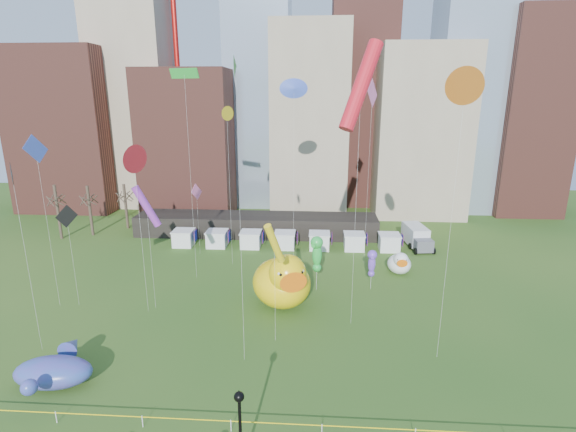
# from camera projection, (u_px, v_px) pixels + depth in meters

# --- Properties ---
(ground) EXTENTS (160.00, 160.00, 0.00)m
(ground) POSITION_uv_depth(u_px,v_px,m) (231.00, 431.00, 28.72)
(ground) COLOR #234F18
(ground) RESTS_ON ground
(skyline) EXTENTS (101.00, 23.00, 68.00)m
(skyline) POSITION_uv_depth(u_px,v_px,m) (301.00, 96.00, 81.48)
(skyline) COLOR brown
(skyline) RESTS_ON ground
(pavilion) EXTENTS (38.00, 6.00, 3.20)m
(pavilion) POSITION_uv_depth(u_px,v_px,m) (256.00, 225.00, 68.90)
(pavilion) COLOR black
(pavilion) RESTS_ON ground
(vendor_tents) EXTENTS (33.24, 2.80, 2.40)m
(vendor_tents) POSITION_uv_depth(u_px,v_px,m) (285.00, 241.00, 62.96)
(vendor_tents) COLOR white
(vendor_tents) RESTS_ON ground
(bare_trees) EXTENTS (8.44, 6.44, 8.50)m
(bare_trees) POSITION_uv_depth(u_px,v_px,m) (91.00, 210.00, 68.48)
(bare_trees) COLOR #382B21
(bare_trees) RESTS_ON ground
(caution_tape) EXTENTS (50.00, 0.06, 0.90)m
(caution_tape) POSITION_uv_depth(u_px,v_px,m) (231.00, 423.00, 28.54)
(caution_tape) COLOR white
(caution_tape) RESTS_ON ground
(big_duck) EXTENTS (8.11, 9.12, 6.39)m
(big_duck) POSITION_uv_depth(u_px,v_px,m) (283.00, 281.00, 44.93)
(big_duck) COLOR yellow
(big_duck) RESTS_ON ground
(small_duck) EXTENTS (3.01, 4.00, 3.05)m
(small_duck) POSITION_uv_depth(u_px,v_px,m) (400.00, 263.00, 53.71)
(small_duck) COLOR white
(small_duck) RESTS_ON ground
(seahorse_green) EXTENTS (1.82, 2.05, 6.48)m
(seahorse_green) POSITION_uv_depth(u_px,v_px,m) (317.00, 251.00, 48.29)
(seahorse_green) COLOR silver
(seahorse_green) RESTS_ON ground
(seahorse_purple) EXTENTS (1.18, 1.43, 4.78)m
(seahorse_purple) POSITION_uv_depth(u_px,v_px,m) (372.00, 261.00, 48.82)
(seahorse_purple) COLOR silver
(seahorse_purple) RESTS_ON ground
(whale_inflatable) EXTENTS (6.13, 7.67, 2.62)m
(whale_inflatable) POSITION_uv_depth(u_px,v_px,m) (55.00, 370.00, 33.18)
(whale_inflatable) COLOR #583CA4
(whale_inflatable) RESTS_ON ground
(lamppost) EXTENTS (0.60, 0.60, 5.72)m
(lamppost) POSITION_uv_depth(u_px,v_px,m) (240.00, 424.00, 24.63)
(lamppost) COLOR black
(lamppost) RESTS_ON footpath
(box_truck) EXTENTS (3.52, 7.25, 2.96)m
(box_truck) POSITION_uv_depth(u_px,v_px,m) (416.00, 236.00, 63.53)
(box_truck) COLOR silver
(box_truck) RESTS_ON ground
(kite_0) EXTENTS (4.20, 3.93, 26.07)m
(kite_0) POSITION_uv_depth(u_px,v_px,m) (361.00, 86.00, 36.32)
(kite_0) COLOR silver
(kite_0) RESTS_ON ground
(kite_1) EXTENTS (1.53, 2.97, 23.40)m
(kite_1) POSITION_uv_depth(u_px,v_px,m) (372.00, 96.00, 51.39)
(kite_1) COLOR silver
(kite_1) RESTS_ON ground
(kite_2) EXTENTS (2.42, 0.04, 11.00)m
(kite_2) POSITION_uv_depth(u_px,v_px,m) (67.00, 218.00, 43.50)
(kite_2) COLOR silver
(kite_2) RESTS_ON ground
(kite_3) EXTENTS (0.43, 1.53, 24.24)m
(kite_3) POSITION_uv_depth(u_px,v_px,m) (235.00, 69.00, 30.28)
(kite_3) COLOR silver
(kite_3) RESTS_ON ground
(kite_4) EXTENTS (1.93, 2.18, 11.23)m
(kite_4) POSITION_uv_depth(u_px,v_px,m) (275.00, 244.00, 36.91)
(kite_4) COLOR silver
(kite_4) RESTS_ON ground
(kite_5) EXTENTS (0.78, 2.72, 17.96)m
(kite_5) POSITION_uv_depth(u_px,v_px,m) (36.00, 152.00, 41.61)
(kite_5) COLOR silver
(kite_5) RESTS_ON ground
(kite_6) EXTENTS (1.38, 2.62, 23.52)m
(kite_6) POSITION_uv_depth(u_px,v_px,m) (465.00, 86.00, 30.88)
(kite_6) COLOR silver
(kite_6) RESTS_ON ground
(kite_7) EXTENTS (2.64, 1.69, 13.14)m
(kite_7) POSITION_uv_depth(u_px,v_px,m) (147.00, 207.00, 42.52)
(kite_7) COLOR silver
(kite_7) RESTS_ON ground
(kite_8) EXTENTS (0.77, 2.67, 17.10)m
(kite_8) POSITION_uv_depth(u_px,v_px,m) (134.00, 159.00, 40.46)
(kite_8) COLOR silver
(kite_8) RESTS_ON ground
(kite_9) EXTENTS (0.89, 2.16, 10.10)m
(kite_9) POSITION_uv_depth(u_px,v_px,m) (197.00, 193.00, 58.44)
(kite_9) COLOR silver
(kite_9) RESTS_ON ground
(kite_10) EXTENTS (1.23, 1.54, 16.51)m
(kite_10) POSITION_uv_depth(u_px,v_px,m) (13.00, 181.00, 33.92)
(kite_10) COLOR silver
(kite_10) RESTS_ON ground
(kite_11) EXTENTS (3.45, 1.51, 24.32)m
(kite_11) POSITION_uv_depth(u_px,v_px,m) (184.00, 75.00, 46.61)
(kite_11) COLOR silver
(kite_11) RESTS_ON ground
(kite_12) EXTENTS (0.84, 1.69, 20.27)m
(kite_12) POSITION_uv_depth(u_px,v_px,m) (227.00, 114.00, 52.07)
(kite_12) COLOR silver
(kite_12) RESTS_ON ground
(kite_13) EXTENTS (2.36, 0.98, 23.50)m
(kite_13) POSITION_uv_depth(u_px,v_px,m) (294.00, 89.00, 52.66)
(kite_13) COLOR silver
(kite_13) RESTS_ON ground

